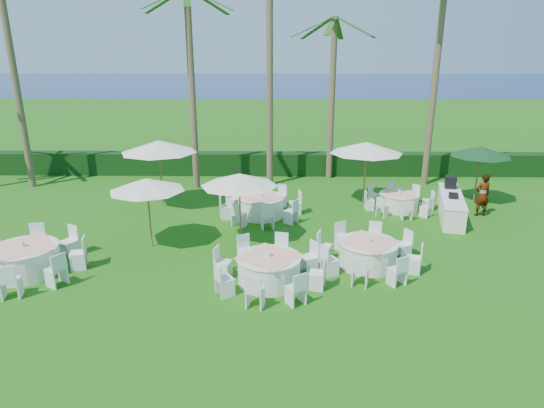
{
  "coord_description": "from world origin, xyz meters",
  "views": [
    {
      "loc": [
        1.19,
        -12.53,
        6.2
      ],
      "look_at": [
        0.97,
        2.6,
        1.3
      ],
      "focal_mm": 30.0,
      "sensor_mm": 36.0,
      "label": 1
    }
  ],
  "objects": [
    {
      "name": "banquet_table_e",
      "position": [
        0.48,
        5.01,
        0.44
      ],
      "size": [
        3.35,
        3.35,
        1.0
      ],
      "color": "white",
      "rests_on": "ground"
    },
    {
      "name": "palm_e",
      "position": [
        8.67,
        10.07,
        5.75
      ],
      "size": [
        4.35,
        4.28,
        10.56
      ],
      "color": "brown",
      "rests_on": "ground"
    },
    {
      "name": "umbrella_d",
      "position": [
        4.94,
        6.69,
        2.52
      ],
      "size": [
        3.15,
        3.15,
        2.77
      ],
      "color": "brown",
      "rests_on": "ground"
    },
    {
      "name": "ocean",
      "position": [
        0.0,
        102.0,
        0.0
      ],
      "size": [
        260.0,
        260.0,
        0.0
      ],
      "primitive_type": "plane",
      "color": "#081955",
      "rests_on": "ground"
    },
    {
      "name": "palm_d",
      "position": [
        3.91,
        11.3,
        4.5
      ],
      "size": [
        4.33,
        4.3,
        8.11
      ],
      "color": "brown",
      "rests_on": "ground"
    },
    {
      "name": "banquet_table_a",
      "position": [
        -6.37,
        -0.25,
        0.45
      ],
      "size": [
        3.43,
        3.43,
        1.03
      ],
      "color": "white",
      "rests_on": "ground"
    },
    {
      "name": "banquet_table_b",
      "position": [
        0.93,
        -0.74,
        0.43
      ],
      "size": [
        3.24,
        3.24,
        0.98
      ],
      "color": "white",
      "rests_on": "ground"
    },
    {
      "name": "ground",
      "position": [
        0.0,
        0.0,
        0.0
      ],
      "size": [
        120.0,
        120.0,
        0.0
      ],
      "primitive_type": "plane",
      "color": "#1E6210",
      "rests_on": "ground"
    },
    {
      "name": "palm_a",
      "position": [
        -11.2,
        9.36,
        6.17
      ],
      "size": [
        4.4,
        3.97,
        11.37
      ],
      "color": "brown",
      "rests_on": "ground"
    },
    {
      "name": "umbrella_a",
      "position": [
        -3.15,
        1.85,
        2.2
      ],
      "size": [
        2.5,
        2.5,
        2.41
      ],
      "color": "brown",
      "rests_on": "ground"
    },
    {
      "name": "umbrella_c",
      "position": [
        -3.81,
        6.17,
        2.65
      ],
      "size": [
        3.2,
        3.2,
        2.9
      ],
      "color": "brown",
      "rests_on": "ground"
    },
    {
      "name": "banquet_table_f",
      "position": [
        6.31,
        5.91,
        0.38
      ],
      "size": [
        2.88,
        2.88,
        0.88
      ],
      "color": "white",
      "rests_on": "ground"
    },
    {
      "name": "palm_c",
      "position": [
        0.75,
        9.85,
        6.85
      ],
      "size": [
        4.41,
        4.1,
        12.72
      ],
      "color": "brown",
      "rests_on": "ground"
    },
    {
      "name": "banquet_table_c",
      "position": [
        3.97,
        0.42,
        0.42
      ],
      "size": [
        3.15,
        3.15,
        0.97
      ],
      "color": "white",
      "rests_on": "ground"
    },
    {
      "name": "staff_person",
      "position": [
        9.47,
        5.2,
        0.88
      ],
      "size": [
        0.69,
        0.49,
        1.76
      ],
      "primitive_type": "imported",
      "rotation": [
        0.0,
        0.0,
        3.26
      ],
      "color": "gray",
      "rests_on": "ground"
    },
    {
      "name": "palm_b",
      "position": [
        -2.89,
        9.3,
        5.02
      ],
      "size": [
        4.25,
        4.37,
        9.11
      ],
      "color": "brown",
      "rests_on": "ground"
    },
    {
      "name": "umbrella_green",
      "position": [
        9.92,
        6.93,
        2.33
      ],
      "size": [
        2.56,
        2.56,
        2.56
      ],
      "color": "brown",
      "rests_on": "ground"
    },
    {
      "name": "buffet_table",
      "position": [
        8.19,
        5.07,
        0.49
      ],
      "size": [
        1.84,
        4.03,
        1.4
      ],
      "color": "white",
      "rests_on": "ground"
    },
    {
      "name": "hedge",
      "position": [
        0.0,
        12.0,
        0.6
      ],
      "size": [
        34.0,
        1.0,
        1.2
      ],
      "primitive_type": "cube",
      "color": "black",
      "rests_on": "ground"
    },
    {
      "name": "umbrella_b",
      "position": [
        -0.13,
        2.32,
        2.25
      ],
      "size": [
        2.66,
        2.66,
        2.47
      ],
      "color": "brown",
      "rests_on": "ground"
    }
  ]
}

